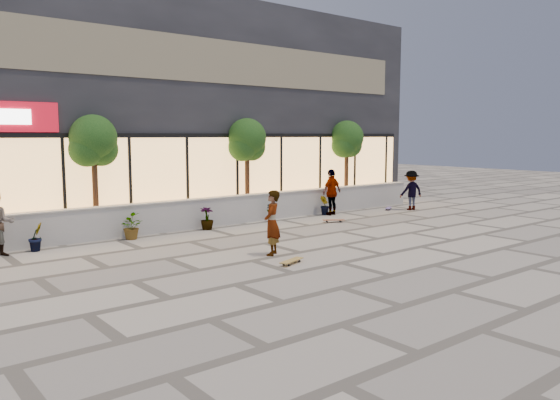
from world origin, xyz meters
TOP-DOWN VIEW (x-y plane):
  - ground at (0.00, 0.00)m, footprint 80.00×80.00m
  - planter_wall at (0.00, 7.00)m, footprint 22.00×0.42m
  - retail_building at (-0.00, 12.49)m, footprint 24.00×9.17m
  - shrub_b at (-5.70, 6.45)m, footprint 0.57×0.57m
  - shrub_c at (-2.90, 6.45)m, footprint 0.68×0.77m
  - shrub_d at (-0.10, 6.45)m, footprint 0.64×0.64m
  - shrub_e at (2.70, 6.45)m, footprint 0.46×0.35m
  - shrub_f at (5.50, 6.45)m, footprint 0.55×0.57m
  - tree_midwest at (-3.50, 7.70)m, footprint 1.60×1.50m
  - tree_mideast at (2.50, 7.70)m, footprint 1.60×1.50m
  - tree_east at (8.00, 7.70)m, footprint 1.60×1.50m
  - skater_center at (-0.80, 1.87)m, footprint 0.77×0.74m
  - skater_right_near at (5.73, 6.30)m, footprint 1.16×0.63m
  - skater_right_far at (9.53, 5.24)m, footprint 1.24×0.90m
  - skateboard_center at (-1.07, 0.72)m, footprint 0.88×0.48m
  - skateboard_right_near at (4.47, 4.87)m, footprint 0.81×0.63m
  - skateboard_right_far at (8.81, 5.88)m, footprint 0.75×0.57m

SIDE VIEW (x-z plane):
  - ground at x=0.00m, z-range 0.00..0.00m
  - skateboard_right_far at x=8.81m, z-range 0.03..0.12m
  - skateboard_right_near at x=4.47m, z-range 0.03..0.13m
  - skateboard_center at x=-1.07m, z-range 0.03..0.14m
  - shrub_b at x=-5.70m, z-range 0.00..0.81m
  - shrub_c at x=-2.90m, z-range 0.00..0.81m
  - shrub_d at x=-0.10m, z-range 0.00..0.81m
  - shrub_e at x=2.70m, z-range 0.00..0.81m
  - shrub_f at x=5.50m, z-range 0.00..0.81m
  - planter_wall at x=0.00m, z-range 0.00..1.04m
  - skater_right_far at x=9.53m, z-range 0.00..1.73m
  - skater_center at x=-0.80m, z-range 0.00..1.78m
  - skater_right_near at x=5.73m, z-range 0.00..1.89m
  - tree_midwest at x=-3.50m, z-range 1.03..4.94m
  - tree_mideast at x=2.50m, z-range 1.03..4.94m
  - tree_east at x=8.00m, z-range 1.03..4.94m
  - retail_building at x=0.00m, z-range 0.00..8.50m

